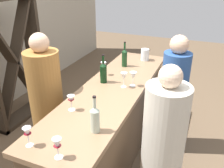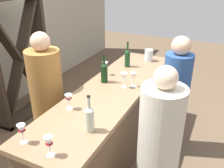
# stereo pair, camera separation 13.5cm
# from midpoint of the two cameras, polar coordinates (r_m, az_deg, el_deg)

# --- Properties ---
(ground_plane) EXTENTS (12.00, 12.00, 0.00)m
(ground_plane) POSITION_cam_midpoint_polar(r_m,az_deg,el_deg) (3.20, -1.26, -16.22)
(ground_plane) COLOR brown
(bar_counter) EXTENTS (2.51, 0.66, 0.94)m
(bar_counter) POSITION_cam_midpoint_polar(r_m,az_deg,el_deg) (2.91, -1.35, -9.23)
(bar_counter) COLOR brown
(bar_counter) RESTS_ON ground
(wine_rack) EXTENTS (0.99, 0.28, 1.82)m
(wine_rack) POSITION_cam_midpoint_polar(r_m,az_deg,el_deg) (3.81, -22.95, 4.70)
(wine_rack) COLOR #33281E
(wine_rack) RESTS_ON ground
(wine_bottle_leftmost_clear_pale) EXTENTS (0.08, 0.08, 0.32)m
(wine_bottle_leftmost_clear_pale) POSITION_cam_midpoint_polar(r_m,az_deg,el_deg) (1.94, -6.00, -8.01)
(wine_bottle_leftmost_clear_pale) COLOR #B7C6B2
(wine_bottle_leftmost_clear_pale) RESTS_ON bar_counter
(wine_bottle_second_left_dark_green) EXTENTS (0.08, 0.08, 0.33)m
(wine_bottle_second_left_dark_green) POSITION_cam_midpoint_polar(r_m,az_deg,el_deg) (2.77, -3.42, 2.80)
(wine_bottle_second_left_dark_green) COLOR black
(wine_bottle_second_left_dark_green) RESTS_ON bar_counter
(wine_bottle_center_olive_green) EXTENTS (0.07, 0.07, 0.34)m
(wine_bottle_center_olive_green) POSITION_cam_midpoint_polar(r_m,az_deg,el_deg) (3.24, 1.73, 6.27)
(wine_bottle_center_olive_green) COLOR #193D1E
(wine_bottle_center_olive_green) RESTS_ON bar_counter
(wine_glass_near_left) EXTENTS (0.08, 0.08, 0.17)m
(wine_glass_near_left) POSITION_cam_midpoint_polar(r_m,az_deg,el_deg) (2.68, 3.51, 1.86)
(wine_glass_near_left) COLOR white
(wine_glass_near_left) RESTS_ON bar_counter
(wine_glass_near_center) EXTENTS (0.07, 0.07, 0.17)m
(wine_glass_near_center) POSITION_cam_midpoint_polar(r_m,az_deg,el_deg) (2.65, 1.33, 1.68)
(wine_glass_near_center) COLOR white
(wine_glass_near_center) RESTS_ON bar_counter
(wine_glass_near_right) EXTENTS (0.06, 0.06, 0.16)m
(wine_glass_near_right) POSITION_cam_midpoint_polar(r_m,az_deg,el_deg) (1.75, -14.88, -13.63)
(wine_glass_near_right) COLOR white
(wine_glass_near_right) RESTS_ON bar_counter
(wine_glass_far_left) EXTENTS (0.07, 0.07, 0.15)m
(wine_glass_far_left) POSITION_cam_midpoint_polar(r_m,az_deg,el_deg) (2.26, -11.24, -3.66)
(wine_glass_far_left) COLOR white
(wine_glass_far_left) RESTS_ON bar_counter
(wine_glass_far_center) EXTENTS (0.06, 0.06, 0.16)m
(wine_glass_far_center) POSITION_cam_midpoint_polar(r_m,az_deg,el_deg) (1.91, -21.08, -10.64)
(wine_glass_far_center) COLOR white
(wine_glass_far_center) RESTS_ON bar_counter
(wine_glass_far_right) EXTENTS (0.07, 0.07, 0.17)m
(wine_glass_far_right) POSITION_cam_midpoint_polar(r_m,az_deg,el_deg) (2.97, -3.32, 4.22)
(wine_glass_far_right) COLOR white
(wine_glass_far_right) RESTS_ON bar_counter
(water_pitcher) EXTENTS (0.12, 0.12, 0.16)m
(water_pitcher) POSITION_cam_midpoint_polar(r_m,az_deg,el_deg) (3.50, 6.58, 6.81)
(water_pitcher) COLOR silver
(water_pitcher) RESTS_ON bar_counter
(person_left_guest) EXTENTS (0.44, 0.44, 1.48)m
(person_left_guest) POSITION_cam_midpoint_polar(r_m,az_deg,el_deg) (2.26, 9.92, -14.88)
(person_left_guest) COLOR beige
(person_left_guest) RESTS_ON ground
(person_center_guest) EXTENTS (0.39, 0.39, 1.48)m
(person_center_guest) POSITION_cam_midpoint_polar(r_m,az_deg,el_deg) (3.04, 12.74, -3.50)
(person_center_guest) COLOR #284C8C
(person_center_guest) RESTS_ON ground
(person_right_guest) EXTENTS (0.40, 0.40, 1.55)m
(person_right_guest) POSITION_cam_midpoint_polar(r_m,az_deg,el_deg) (2.88, -16.15, -5.06)
(person_right_guest) COLOR #9E6B33
(person_right_guest) RESTS_ON ground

